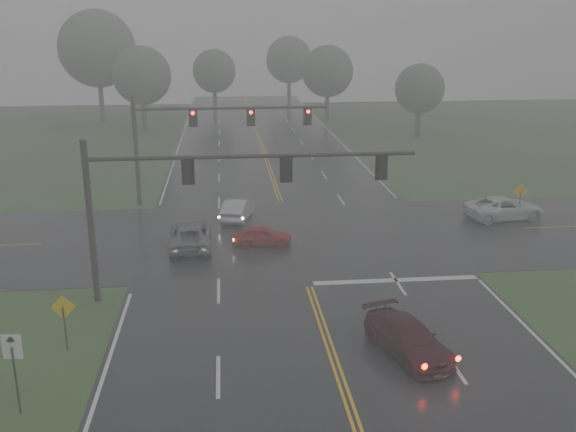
{
  "coord_description": "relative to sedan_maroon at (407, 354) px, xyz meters",
  "views": [
    {
      "loc": [
        -4.05,
        -15.23,
        12.65
      ],
      "look_at": [
        -0.87,
        16.0,
        3.14
      ],
      "focal_mm": 40.0,
      "sensor_mm": 36.0,
      "label": 1
    }
  ],
  "objects": [
    {
      "name": "cross_street",
      "position": [
        -2.97,
        15.04,
        0.0
      ],
      "size": [
        120.0,
        14.0,
        0.02
      ],
      "primitive_type": "cube",
      "color": "black",
      "rests_on": "ground"
    },
    {
      "name": "tree_ne_a",
      "position": [
        6.8,
        62.37,
        6.47
      ],
      "size": [
        6.7,
        6.7,
        9.84
      ],
      "color": "#352D22",
      "rests_on": "ground"
    },
    {
      "name": "main_road",
      "position": [
        -2.97,
        13.04,
        0.0
      ],
      "size": [
        18.0,
        160.0,
        0.02
      ],
      "primitive_type": "cube",
      "color": "black",
      "rests_on": "ground"
    },
    {
      "name": "tree_nw_b",
      "position": [
        -22.64,
        63.9,
        9.4
      ],
      "size": [
        9.72,
        9.72,
        14.28
      ],
      "color": "#352D22",
      "rests_on": "ground"
    },
    {
      "name": "sedan_silver",
      "position": [
        -6.19,
        18.95,
        0.0
      ],
      "size": [
        2.51,
        4.54,
        1.42
      ],
      "primitive_type": "imported",
      "rotation": [
        0.0,
        0.0,
        2.89
      ],
      "color": "#ACAEB4",
      "rests_on": "ground"
    },
    {
      "name": "sign_arrow_white",
      "position": [
        -14.11,
        -2.56,
        2.03
      ],
      "size": [
        0.65,
        0.13,
        2.9
      ],
      "rotation": [
        0.0,
        0.0,
        -0.11
      ],
      "color": "black",
      "rests_on": "ground"
    },
    {
      "name": "signal_gantry_near",
      "position": [
        -8.43,
        6.51,
        5.46
      ],
      "size": [
        15.15,
        0.34,
        7.72
      ],
      "color": "black",
      "rests_on": "ground"
    },
    {
      "name": "car_grey",
      "position": [
        -9.1,
        13.69,
        0.0
      ],
      "size": [
        2.54,
        5.24,
        1.44
      ],
      "primitive_type": "imported",
      "rotation": [
        0.0,
        0.0,
        3.17
      ],
      "color": "slate",
      "rests_on": "ground"
    },
    {
      "name": "tree_n_mid",
      "position": [
        -8.02,
        71.95,
        5.93
      ],
      "size": [
        6.15,
        6.15,
        9.03
      ],
      "color": "#352D22",
      "rests_on": "ground"
    },
    {
      "name": "sign_diamond_west",
      "position": [
        -13.51,
        1.71,
        1.6
      ],
      "size": [
        0.99,
        0.08,
        2.38
      ],
      "rotation": [
        0.0,
        0.0,
        -0.01
      ],
      "color": "black",
      "rests_on": "ground"
    },
    {
      "name": "pickup_white",
      "position": [
        11.55,
        17.23,
        0.0
      ],
      "size": [
        5.62,
        3.21,
        1.48
      ],
      "primitive_type": "imported",
      "rotation": [
        0.0,
        0.0,
        1.72
      ],
      "color": "silver",
      "rests_on": "ground"
    },
    {
      "name": "sedan_maroon",
      "position": [
        0.0,
        0.0,
        0.0
      ],
      "size": [
        3.18,
        5.02,
        1.35
      ],
      "primitive_type": "imported",
      "rotation": [
        0.0,
        0.0,
        0.3
      ],
      "color": "#33090F",
      "rests_on": "ground"
    },
    {
      "name": "sedan_red",
      "position": [
        -4.92,
        13.53,
        0.0
      ],
      "size": [
        3.56,
        1.55,
        1.19
      ],
      "primitive_type": "imported",
      "rotation": [
        0.0,
        0.0,
        1.53
      ],
      "color": "#A00F0E",
      "rests_on": "ground"
    },
    {
      "name": "tree_n_far",
      "position": [
        3.58,
        80.18,
        6.99
      ],
      "size": [
        7.23,
        7.23,
        10.62
      ],
      "color": "#352D22",
      "rests_on": "ground"
    },
    {
      "name": "sign_diamond_east",
      "position": [
        12.43,
        16.98,
        1.67
      ],
      "size": [
        1.03,
        0.1,
        2.48
      ],
      "rotation": [
        0.0,
        0.0,
        -0.04
      ],
      "color": "black",
      "rests_on": "ground"
    },
    {
      "name": "tree_nw_a",
      "position": [
        -16.33,
        56.0,
        6.61
      ],
      "size": [
        6.85,
        6.85,
        10.05
      ],
      "color": "#352D22",
      "rests_on": "ground"
    },
    {
      "name": "stop_bar",
      "position": [
        1.53,
        7.44,
        0.0
      ],
      "size": [
        8.5,
        0.5,
        0.01
      ],
      "primitive_type": "cube",
      "color": "silver",
      "rests_on": "ground"
    },
    {
      "name": "tree_e_near",
      "position": [
        15.28,
        49.45,
        5.4
      ],
      "size": [
        5.6,
        5.6,
        8.23
      ],
      "color": "#352D22",
      "rests_on": "ground"
    },
    {
      "name": "signal_gantry_far",
      "position": [
        -8.94,
        23.31,
        5.46
      ],
      "size": [
        13.72,
        0.39,
        7.77
      ],
      "color": "black",
      "rests_on": "ground"
    }
  ]
}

